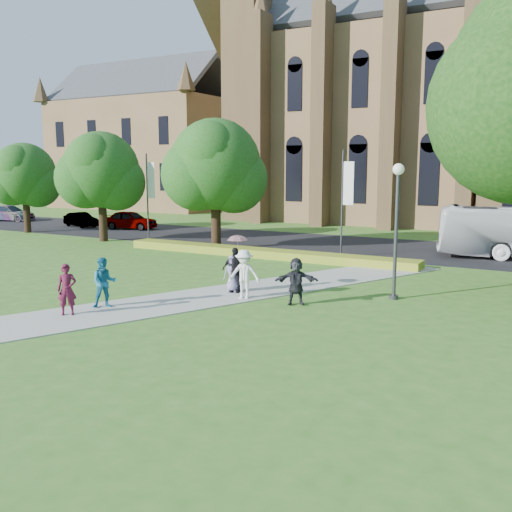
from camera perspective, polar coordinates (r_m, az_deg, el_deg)
The scene contains 21 objects.
ground at distance 20.84m, azimuth -12.07°, elevation -5.49°, with size 160.00×160.00×0.00m, color #376A1F.
road at distance 37.93m, azimuth 8.23°, elevation 1.10°, with size 160.00×10.00×0.02m, color black.
footpath at distance 21.57m, azimuth -10.31°, elevation -4.89°, with size 3.20×30.00×0.04m, color #B2B2A8.
flower_hedge at distance 32.60m, azimuth 0.64°, elevation 0.30°, with size 18.00×1.40×0.45m, color gold.
building_west at distance 74.34m, azimuth -10.69°, elevation 11.94°, with size 22.00×14.00×18.30m.
streetlamp at distance 22.47m, azimuth 13.89°, elevation 4.02°, with size 0.44×0.44×5.24m.
street_tree_0 at distance 40.68m, azimuth -15.25°, elevation 8.28°, with size 5.20×5.20×7.50m.
street_tree_1 at distance 35.40m, azimuth -4.09°, elevation 9.08°, with size 5.60×5.60×8.05m.
street_tree_2 at distance 48.03m, azimuth -22.16°, elevation 7.57°, with size 4.80×4.80×6.95m.
banner_pole_0 at distance 32.39m, azimuth 8.80°, elevation 5.77°, with size 0.70×0.10×6.00m.
banner_pole_1 at distance 39.52m, azimuth -10.69°, elevation 6.27°, with size 0.70×0.10×6.00m.
car_0 at distance 48.14m, azimuth -12.47°, elevation 3.55°, with size 1.80×4.47×1.52m, color gray.
car_1 at distance 50.99m, azimuth -17.10°, elevation 3.49°, with size 1.29×3.71×1.22m, color gray.
car_2 at distance 59.22m, azimuth -23.43°, elevation 3.96°, with size 2.01×4.95×1.44m, color gray.
pedestrian_0 at distance 20.70m, azimuth -18.38°, elevation -3.20°, with size 0.65×0.43×1.78m, color #4E1127.
pedestrian_1 at distance 21.39m, azimuth -14.94°, elevation -2.59°, with size 0.89×0.70×1.84m, color #1B6A8B.
pedestrian_2 at distance 22.08m, azimuth -1.20°, elevation -1.83°, with size 1.23×0.71×1.91m, color white.
pedestrian_3 at distance 23.20m, azimuth -2.12°, elevation -1.39°, with size 1.08×0.45×1.84m, color black.
pedestrian_4 at distance 23.32m, azimuth -2.35°, elevation -1.74°, with size 0.74×0.48×1.52m, color gray.
pedestrian_5 at distance 21.22m, azimuth 4.03°, elevation -2.52°, with size 1.62×0.52×1.75m, color #23232A.
parasol at distance 23.13m, azimuth -1.86°, elevation 0.99°, with size 0.83×0.83×0.73m, color #C98D9A.
Camera 1 is at (13.42, -15.10, 5.12)m, focal length 40.00 mm.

